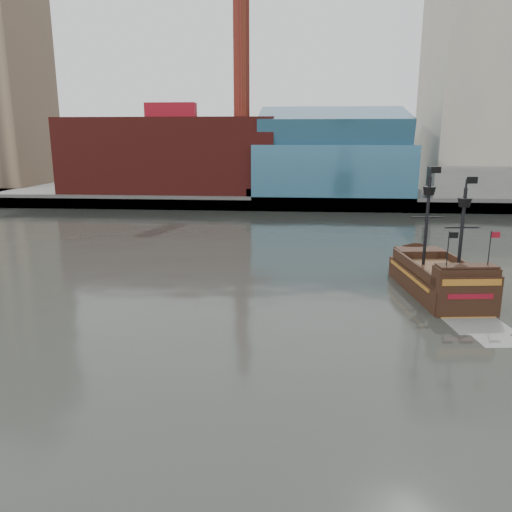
{
  "coord_description": "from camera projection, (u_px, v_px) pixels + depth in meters",
  "views": [
    {
      "loc": [
        3.72,
        -29.45,
        13.46
      ],
      "look_at": [
        0.37,
        9.82,
        4.0
      ],
      "focal_mm": 35.0,
      "sensor_mm": 36.0,
      "label": 1
    }
  ],
  "objects": [
    {
      "name": "ground",
      "position": [
        237.0,
        352.0,
        31.98
      ],
      "size": [
        400.0,
        400.0,
        0.0
      ],
      "primitive_type": "plane",
      "color": "#292C27",
      "rests_on": "ground"
    },
    {
      "name": "skyline",
      "position": [
        308.0,
        84.0,
        107.76
      ],
      "size": [
        149.0,
        45.0,
        62.0
      ],
      "color": "#7E664B",
      "rests_on": "promenade_far"
    },
    {
      "name": "pirate_ship",
      "position": [
        439.0,
        282.0,
        43.6
      ],
      "size": [
        6.49,
        16.11,
        11.72
      ],
      "rotation": [
        0.0,
        0.0,
        0.12
      ],
      "color": "black",
      "rests_on": "ground"
    },
    {
      "name": "promenade_far",
      "position": [
        283.0,
        189.0,
        120.89
      ],
      "size": [
        220.0,
        60.0,
        2.0
      ],
      "primitive_type": "cube",
      "color": "slate",
      "rests_on": "ground"
    },
    {
      "name": "seawall",
      "position": [
        278.0,
        204.0,
        92.24
      ],
      "size": [
        220.0,
        1.0,
        2.6
      ],
      "primitive_type": "cube",
      "color": "#4C4C49",
      "rests_on": "ground"
    }
  ]
}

